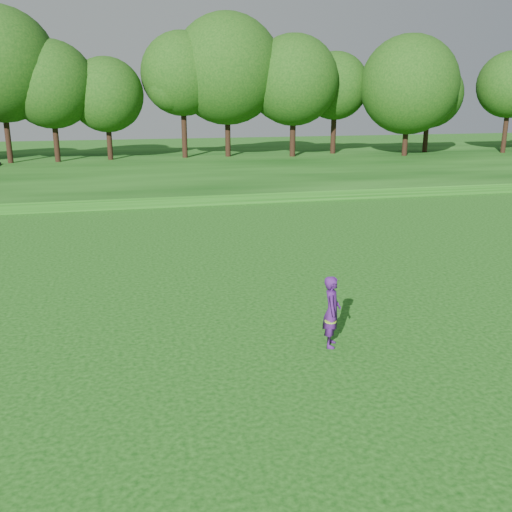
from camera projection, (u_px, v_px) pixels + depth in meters
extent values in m
plane|color=#0E3D0B|center=(235.00, 353.00, 13.95)|extent=(140.00, 140.00, 0.00)
cube|color=#0E3D0B|center=(153.00, 169.00, 45.71)|extent=(130.00, 30.00, 0.60)
cube|color=gray|center=(168.00, 204.00, 32.68)|extent=(130.00, 1.60, 0.04)
imported|color=#451665|center=(332.00, 311.00, 14.12)|extent=(0.65, 0.78, 1.83)
cylinder|color=#A2F326|center=(331.00, 321.00, 14.03)|extent=(0.29, 0.29, 0.03)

